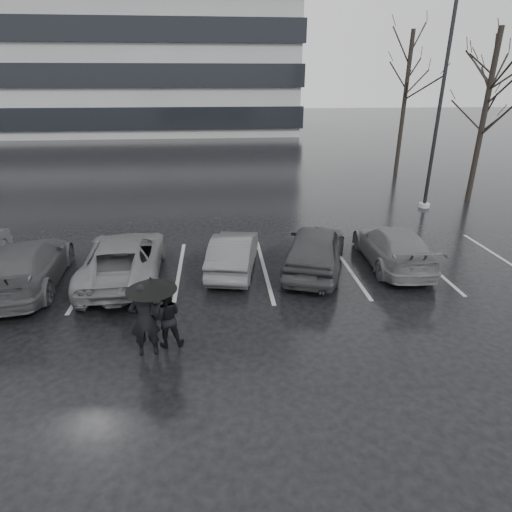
{
  "coord_description": "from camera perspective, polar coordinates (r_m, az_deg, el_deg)",
  "views": [
    {
      "loc": [
        -0.88,
        -10.35,
        5.89
      ],
      "look_at": [
        0.18,
        1.0,
        1.1
      ],
      "focal_mm": 30.0,
      "sensor_mm": 36.0,
      "label": 1
    }
  ],
  "objects": [
    {
      "name": "pedestrian_left",
      "position": [
        9.94,
        -14.64,
        -8.21
      ],
      "size": [
        0.7,
        0.5,
        1.78
      ],
      "primitive_type": "imported",
      "rotation": [
        0.0,
        0.0,
        3.27
      ],
      "color": "black",
      "rests_on": "ground"
    },
    {
      "name": "stall_stripes",
      "position": [
        14.13,
        -4.54,
        -1.9
      ],
      "size": [
        19.72,
        5.0,
        0.0
      ],
      "color": "#9A9A9D",
      "rests_on": "ground"
    },
    {
      "name": "car_main",
      "position": [
        14.03,
        7.91,
        1.08
      ],
      "size": [
        3.1,
        4.74,
        1.5
      ],
      "primitive_type": "imported",
      "rotation": [
        0.0,
        0.0,
        2.81
      ],
      "color": "black",
      "rests_on": "ground"
    },
    {
      "name": "ground",
      "position": [
        11.94,
        -0.43,
        -6.77
      ],
      "size": [
        160.0,
        160.0,
        0.0
      ],
      "primitive_type": "plane",
      "color": "black",
      "rests_on": "ground"
    },
    {
      "name": "car_east",
      "position": [
        15.06,
        17.78,
        1.28
      ],
      "size": [
        2.01,
        4.52,
        1.29
      ],
      "primitive_type": "imported",
      "rotation": [
        0.0,
        0.0,
        3.1
      ],
      "color": "#48484A",
      "rests_on": "ground"
    },
    {
      "name": "car_west_a",
      "position": [
        13.92,
        -3.03,
        0.51
      ],
      "size": [
        1.93,
        3.92,
        1.24
      ],
      "primitive_type": "imported",
      "rotation": [
        0.0,
        0.0,
        2.97
      ],
      "color": "#2E2F31",
      "rests_on": "ground"
    },
    {
      "name": "tree_ne",
      "position": [
        28.89,
        27.94,
        15.54
      ],
      "size": [
        0.26,
        0.26,
        7.0
      ],
      "primitive_type": "cylinder",
      "color": "black",
      "rests_on": "ground"
    },
    {
      "name": "umbrella",
      "position": [
        9.58,
        -13.83,
        -3.68
      ],
      "size": [
        1.12,
        1.12,
        1.89
      ],
      "color": "black",
      "rests_on": "ground"
    },
    {
      "name": "tree_east",
      "position": [
        24.15,
        28.05,
        15.78
      ],
      "size": [
        0.26,
        0.26,
        8.0
      ],
      "primitive_type": "cylinder",
      "color": "black",
      "rests_on": "ground"
    },
    {
      "name": "tree_north",
      "position": [
        29.86,
        19.13,
        18.48
      ],
      "size": [
        0.26,
        0.26,
        8.5
      ],
      "primitive_type": "cylinder",
      "color": "black",
      "rests_on": "ground"
    },
    {
      "name": "pedestrian_right",
      "position": [
        10.21,
        -11.86,
        -7.98
      ],
      "size": [
        0.78,
        0.64,
        1.5
      ],
      "primitive_type": "imported",
      "rotation": [
        0.0,
        0.0,
        3.24
      ],
      "color": "black",
      "rests_on": "ground"
    },
    {
      "name": "car_west_c",
      "position": [
        14.51,
        -28.32,
        -1.04
      ],
      "size": [
        2.42,
        4.98,
        1.4
      ],
      "primitive_type": "imported",
      "rotation": [
        0.0,
        0.0,
        3.24
      ],
      "color": "black",
      "rests_on": "ground"
    },
    {
      "name": "car_west_b",
      "position": [
        13.88,
        -17.21,
        -0.27
      ],
      "size": [
        2.56,
        5.09,
        1.38
      ],
      "primitive_type": "imported",
      "rotation": [
        0.0,
        0.0,
        3.2
      ],
      "color": "#48484A",
      "rests_on": "ground"
    },
    {
      "name": "lamp_post",
      "position": [
        21.86,
        23.14,
        16.86
      ],
      "size": [
        0.51,
        0.51,
        9.36
      ],
      "rotation": [
        0.0,
        0.0,
        0.19
      ],
      "color": "#9B9B9E",
      "rests_on": "ground"
    }
  ]
}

